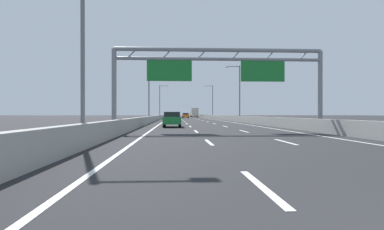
# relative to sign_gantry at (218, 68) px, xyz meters

# --- Properties ---
(ground_plane) EXTENTS (260.00, 260.00, 0.00)m
(ground_plane) POSITION_rel_sign_gantry_xyz_m (0.04, 77.82, -4.81)
(ground_plane) COLOR #262628
(lane_dash_left_0) EXTENTS (0.16, 3.00, 0.01)m
(lane_dash_left_0) POSITION_rel_sign_gantry_xyz_m (-1.76, -18.68, -4.81)
(lane_dash_left_0) COLOR white
(lane_dash_left_0) RESTS_ON ground_plane
(lane_dash_left_1) EXTENTS (0.16, 3.00, 0.01)m
(lane_dash_left_1) POSITION_rel_sign_gantry_xyz_m (-1.76, -9.68, -4.81)
(lane_dash_left_1) COLOR white
(lane_dash_left_1) RESTS_ON ground_plane
(lane_dash_left_2) EXTENTS (0.16, 3.00, 0.01)m
(lane_dash_left_2) POSITION_rel_sign_gantry_xyz_m (-1.76, -0.68, -4.81)
(lane_dash_left_2) COLOR white
(lane_dash_left_2) RESTS_ON ground_plane
(lane_dash_left_3) EXTENTS (0.16, 3.00, 0.01)m
(lane_dash_left_3) POSITION_rel_sign_gantry_xyz_m (-1.76, 8.32, -4.81)
(lane_dash_left_3) COLOR white
(lane_dash_left_3) RESTS_ON ground_plane
(lane_dash_left_4) EXTENTS (0.16, 3.00, 0.01)m
(lane_dash_left_4) POSITION_rel_sign_gantry_xyz_m (-1.76, 17.32, -4.81)
(lane_dash_left_4) COLOR white
(lane_dash_left_4) RESTS_ON ground_plane
(lane_dash_left_5) EXTENTS (0.16, 3.00, 0.01)m
(lane_dash_left_5) POSITION_rel_sign_gantry_xyz_m (-1.76, 26.32, -4.81)
(lane_dash_left_5) COLOR white
(lane_dash_left_5) RESTS_ON ground_plane
(lane_dash_left_6) EXTENTS (0.16, 3.00, 0.01)m
(lane_dash_left_6) POSITION_rel_sign_gantry_xyz_m (-1.76, 35.32, -4.81)
(lane_dash_left_6) COLOR white
(lane_dash_left_6) RESTS_ON ground_plane
(lane_dash_left_7) EXTENTS (0.16, 3.00, 0.01)m
(lane_dash_left_7) POSITION_rel_sign_gantry_xyz_m (-1.76, 44.32, -4.81)
(lane_dash_left_7) COLOR white
(lane_dash_left_7) RESTS_ON ground_plane
(lane_dash_left_8) EXTENTS (0.16, 3.00, 0.01)m
(lane_dash_left_8) POSITION_rel_sign_gantry_xyz_m (-1.76, 53.32, -4.81)
(lane_dash_left_8) COLOR white
(lane_dash_left_8) RESTS_ON ground_plane
(lane_dash_left_9) EXTENTS (0.16, 3.00, 0.01)m
(lane_dash_left_9) POSITION_rel_sign_gantry_xyz_m (-1.76, 62.32, -4.81)
(lane_dash_left_9) COLOR white
(lane_dash_left_9) RESTS_ON ground_plane
(lane_dash_left_10) EXTENTS (0.16, 3.00, 0.01)m
(lane_dash_left_10) POSITION_rel_sign_gantry_xyz_m (-1.76, 71.32, -4.81)
(lane_dash_left_10) COLOR white
(lane_dash_left_10) RESTS_ON ground_plane
(lane_dash_left_11) EXTENTS (0.16, 3.00, 0.01)m
(lane_dash_left_11) POSITION_rel_sign_gantry_xyz_m (-1.76, 80.32, -4.81)
(lane_dash_left_11) COLOR white
(lane_dash_left_11) RESTS_ON ground_plane
(lane_dash_left_12) EXTENTS (0.16, 3.00, 0.01)m
(lane_dash_left_12) POSITION_rel_sign_gantry_xyz_m (-1.76, 89.32, -4.81)
(lane_dash_left_12) COLOR white
(lane_dash_left_12) RESTS_ON ground_plane
(lane_dash_left_13) EXTENTS (0.16, 3.00, 0.01)m
(lane_dash_left_13) POSITION_rel_sign_gantry_xyz_m (-1.76, 98.32, -4.81)
(lane_dash_left_13) COLOR white
(lane_dash_left_13) RESTS_ON ground_plane
(lane_dash_left_14) EXTENTS (0.16, 3.00, 0.01)m
(lane_dash_left_14) POSITION_rel_sign_gantry_xyz_m (-1.76, 107.32, -4.81)
(lane_dash_left_14) COLOR white
(lane_dash_left_14) RESTS_ON ground_plane
(lane_dash_left_15) EXTENTS (0.16, 3.00, 0.01)m
(lane_dash_left_15) POSITION_rel_sign_gantry_xyz_m (-1.76, 116.32, -4.81)
(lane_dash_left_15) COLOR white
(lane_dash_left_15) RESTS_ON ground_plane
(lane_dash_left_16) EXTENTS (0.16, 3.00, 0.01)m
(lane_dash_left_16) POSITION_rel_sign_gantry_xyz_m (-1.76, 125.32, -4.81)
(lane_dash_left_16) COLOR white
(lane_dash_left_16) RESTS_ON ground_plane
(lane_dash_left_17) EXTENTS (0.16, 3.00, 0.01)m
(lane_dash_left_17) POSITION_rel_sign_gantry_xyz_m (-1.76, 134.32, -4.81)
(lane_dash_left_17) COLOR white
(lane_dash_left_17) RESTS_ON ground_plane
(lane_dash_right_1) EXTENTS (0.16, 3.00, 0.01)m
(lane_dash_right_1) POSITION_rel_sign_gantry_xyz_m (1.84, -9.68, -4.81)
(lane_dash_right_1) COLOR white
(lane_dash_right_1) RESTS_ON ground_plane
(lane_dash_right_2) EXTENTS (0.16, 3.00, 0.01)m
(lane_dash_right_2) POSITION_rel_sign_gantry_xyz_m (1.84, -0.68, -4.81)
(lane_dash_right_2) COLOR white
(lane_dash_right_2) RESTS_ON ground_plane
(lane_dash_right_3) EXTENTS (0.16, 3.00, 0.01)m
(lane_dash_right_3) POSITION_rel_sign_gantry_xyz_m (1.84, 8.32, -4.81)
(lane_dash_right_3) COLOR white
(lane_dash_right_3) RESTS_ON ground_plane
(lane_dash_right_4) EXTENTS (0.16, 3.00, 0.01)m
(lane_dash_right_4) POSITION_rel_sign_gantry_xyz_m (1.84, 17.32, -4.81)
(lane_dash_right_4) COLOR white
(lane_dash_right_4) RESTS_ON ground_plane
(lane_dash_right_5) EXTENTS (0.16, 3.00, 0.01)m
(lane_dash_right_5) POSITION_rel_sign_gantry_xyz_m (1.84, 26.32, -4.81)
(lane_dash_right_5) COLOR white
(lane_dash_right_5) RESTS_ON ground_plane
(lane_dash_right_6) EXTENTS (0.16, 3.00, 0.01)m
(lane_dash_right_6) POSITION_rel_sign_gantry_xyz_m (1.84, 35.32, -4.81)
(lane_dash_right_6) COLOR white
(lane_dash_right_6) RESTS_ON ground_plane
(lane_dash_right_7) EXTENTS (0.16, 3.00, 0.01)m
(lane_dash_right_7) POSITION_rel_sign_gantry_xyz_m (1.84, 44.32, -4.81)
(lane_dash_right_7) COLOR white
(lane_dash_right_7) RESTS_ON ground_plane
(lane_dash_right_8) EXTENTS (0.16, 3.00, 0.01)m
(lane_dash_right_8) POSITION_rel_sign_gantry_xyz_m (1.84, 53.32, -4.81)
(lane_dash_right_8) COLOR white
(lane_dash_right_8) RESTS_ON ground_plane
(lane_dash_right_9) EXTENTS (0.16, 3.00, 0.01)m
(lane_dash_right_9) POSITION_rel_sign_gantry_xyz_m (1.84, 62.32, -4.81)
(lane_dash_right_9) COLOR white
(lane_dash_right_9) RESTS_ON ground_plane
(lane_dash_right_10) EXTENTS (0.16, 3.00, 0.01)m
(lane_dash_right_10) POSITION_rel_sign_gantry_xyz_m (1.84, 71.32, -4.81)
(lane_dash_right_10) COLOR white
(lane_dash_right_10) RESTS_ON ground_plane
(lane_dash_right_11) EXTENTS (0.16, 3.00, 0.01)m
(lane_dash_right_11) POSITION_rel_sign_gantry_xyz_m (1.84, 80.32, -4.81)
(lane_dash_right_11) COLOR white
(lane_dash_right_11) RESTS_ON ground_plane
(lane_dash_right_12) EXTENTS (0.16, 3.00, 0.01)m
(lane_dash_right_12) POSITION_rel_sign_gantry_xyz_m (1.84, 89.32, -4.81)
(lane_dash_right_12) COLOR white
(lane_dash_right_12) RESTS_ON ground_plane
(lane_dash_right_13) EXTENTS (0.16, 3.00, 0.01)m
(lane_dash_right_13) POSITION_rel_sign_gantry_xyz_m (1.84, 98.32, -4.81)
(lane_dash_right_13) COLOR white
(lane_dash_right_13) RESTS_ON ground_plane
(lane_dash_right_14) EXTENTS (0.16, 3.00, 0.01)m
(lane_dash_right_14) POSITION_rel_sign_gantry_xyz_m (1.84, 107.32, -4.81)
(lane_dash_right_14) COLOR white
(lane_dash_right_14) RESTS_ON ground_plane
(lane_dash_right_15) EXTENTS (0.16, 3.00, 0.01)m
(lane_dash_right_15) POSITION_rel_sign_gantry_xyz_m (1.84, 116.32, -4.81)
(lane_dash_right_15) COLOR white
(lane_dash_right_15) RESTS_ON ground_plane
(lane_dash_right_16) EXTENTS (0.16, 3.00, 0.01)m
(lane_dash_right_16) POSITION_rel_sign_gantry_xyz_m (1.84, 125.32, -4.81)
(lane_dash_right_16) COLOR white
(lane_dash_right_16) RESTS_ON ground_plane
(lane_dash_right_17) EXTENTS (0.16, 3.00, 0.01)m
(lane_dash_right_17) POSITION_rel_sign_gantry_xyz_m (1.84, 134.32, -4.81)
(lane_dash_right_17) COLOR white
(lane_dash_right_17) RESTS_ON ground_plane
(edge_line_left) EXTENTS (0.16, 176.00, 0.01)m
(edge_line_left) POSITION_rel_sign_gantry_xyz_m (-5.21, 65.82, -4.81)
(edge_line_left) COLOR white
(edge_line_left) RESTS_ON ground_plane
(edge_line_right) EXTENTS (0.16, 176.00, 0.01)m
(edge_line_right) POSITION_rel_sign_gantry_xyz_m (5.29, 65.82, -4.81)
(edge_line_right) COLOR white
(edge_line_right) RESTS_ON ground_plane
(barrier_left) EXTENTS (0.45, 220.00, 0.95)m
(barrier_left) POSITION_rel_sign_gantry_xyz_m (-6.86, 87.82, -4.34)
(barrier_left) COLOR #9E9E99
(barrier_left) RESTS_ON ground_plane
(barrier_right) EXTENTS (0.45, 220.00, 0.95)m
(barrier_right) POSITION_rel_sign_gantry_xyz_m (6.94, 87.82, -4.34)
(barrier_right) COLOR #9E9E99
(barrier_right) RESTS_ON ground_plane
(sign_gantry) EXTENTS (16.23, 0.36, 6.36)m
(sign_gantry) POSITION_rel_sign_gantry_xyz_m (0.00, 0.00, 0.00)
(sign_gantry) COLOR gray
(sign_gantry) RESTS_ON ground_plane
(streetlamp_left_near) EXTENTS (2.58, 0.28, 9.50)m
(streetlamp_left_near) POSITION_rel_sign_gantry_xyz_m (-7.42, -9.10, 0.59)
(streetlamp_left_near) COLOR slate
(streetlamp_left_near) RESTS_ON ground_plane
(streetlamp_left_mid) EXTENTS (2.58, 0.28, 9.50)m
(streetlamp_left_mid) POSITION_rel_sign_gantry_xyz_m (-7.42, 29.90, 0.59)
(streetlamp_left_mid) COLOR slate
(streetlamp_left_mid) RESTS_ON ground_plane
(streetlamp_right_mid) EXTENTS (2.58, 0.28, 9.50)m
(streetlamp_right_mid) POSITION_rel_sign_gantry_xyz_m (7.51, 29.90, 0.59)
(streetlamp_right_mid) COLOR slate
(streetlamp_right_mid) RESTS_ON ground_plane
(streetlamp_left_far) EXTENTS (2.58, 0.28, 9.50)m
(streetlamp_left_far) POSITION_rel_sign_gantry_xyz_m (-7.42, 68.90, 0.59)
(streetlamp_left_far) COLOR slate
(streetlamp_left_far) RESTS_ON ground_plane
(streetlamp_right_far) EXTENTS (2.58, 0.28, 9.50)m
(streetlamp_right_far) POSITION_rel_sign_gantry_xyz_m (7.51, 68.90, 0.59)
(streetlamp_right_far) COLOR slate
(streetlamp_right_far) RESTS_ON ground_plane
(white_car) EXTENTS (1.72, 4.15, 1.45)m
(white_car) POSITION_rel_sign_gantry_xyz_m (0.29, 77.92, -4.07)
(white_car) COLOR silver
(white_car) RESTS_ON ground_plane
(silver_car) EXTENTS (1.90, 4.51, 1.39)m
(silver_car) POSITION_rel_sign_gantry_xyz_m (-3.64, 50.59, -4.08)
(silver_car) COLOR #A8ADB2
(silver_car) RESTS_ON ground_plane
(green_car) EXTENTS (1.74, 4.17, 1.49)m
(green_car) POSITION_rel_sign_gantry_xyz_m (-3.60, 7.26, -4.04)
(green_car) COLOR #1E7A38
(green_car) RESTS_ON ground_plane
(yellow_car) EXTENTS (1.83, 4.35, 1.50)m
(yellow_car) POSITION_rel_sign_gantry_xyz_m (3.81, 103.83, -4.05)
(yellow_car) COLOR yellow
(yellow_car) RESTS_ON ground_plane
(orange_car) EXTENTS (1.89, 4.25, 1.46)m
(orange_car) POSITION_rel_sign_gantry_xyz_m (-0.14, 70.89, -4.05)
(orange_car) COLOR orange
(orange_car) RESTS_ON ground_plane
(box_truck) EXTENTS (2.43, 8.98, 3.27)m
(box_truck) POSITION_rel_sign_gantry_xyz_m (3.86, 92.69, -3.04)
(box_truck) COLOR #B21E19
(box_truck) RESTS_ON ground_plane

